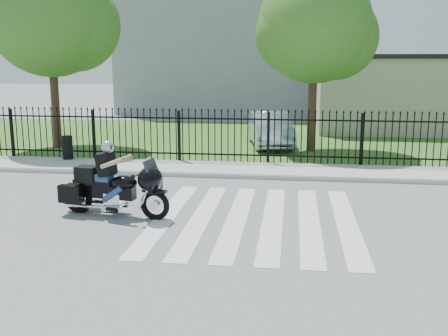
# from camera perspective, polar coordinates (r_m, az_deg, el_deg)

# --- Properties ---
(ground) EXTENTS (120.00, 120.00, 0.00)m
(ground) POSITION_cam_1_polar(r_m,az_deg,el_deg) (11.70, 3.36, -5.62)
(ground) COLOR slate
(ground) RESTS_ON ground
(crosswalk) EXTENTS (5.00, 5.50, 0.01)m
(crosswalk) POSITION_cam_1_polar(r_m,az_deg,el_deg) (11.70, 3.36, -5.59)
(crosswalk) COLOR silver
(crosswalk) RESTS_ON ground
(sidewalk) EXTENTS (40.00, 2.00, 0.12)m
(sidewalk) POSITION_cam_1_polar(r_m,az_deg,el_deg) (16.52, 4.62, -0.25)
(sidewalk) COLOR #ADAAA3
(sidewalk) RESTS_ON ground
(curb) EXTENTS (40.00, 0.12, 0.12)m
(curb) POSITION_cam_1_polar(r_m,az_deg,el_deg) (15.54, 4.43, -1.01)
(curb) COLOR #ADAAA3
(curb) RESTS_ON ground
(grass_strip) EXTENTS (40.00, 12.00, 0.02)m
(grass_strip) POSITION_cam_1_polar(r_m,az_deg,el_deg) (23.41, 5.50, 3.19)
(grass_strip) COLOR #365F20
(grass_strip) RESTS_ON ground
(iron_fence) EXTENTS (26.00, 0.04, 1.80)m
(iron_fence) POSITION_cam_1_polar(r_m,az_deg,el_deg) (17.35, 4.84, 3.16)
(iron_fence) COLOR black
(iron_fence) RESTS_ON ground
(tree_left) EXTENTS (4.80, 4.80, 7.58)m
(tree_left) POSITION_cam_1_polar(r_m,az_deg,el_deg) (21.78, -18.47, 15.63)
(tree_left) COLOR #382316
(tree_left) RESTS_ON ground
(tree_mid) EXTENTS (4.20, 4.20, 6.78)m
(tree_mid) POSITION_cam_1_polar(r_m,az_deg,el_deg) (20.18, 9.86, 14.96)
(tree_mid) COLOR #382316
(tree_mid) RESTS_ON ground
(building_low) EXTENTS (10.00, 6.00, 3.50)m
(building_low) POSITION_cam_1_polar(r_m,az_deg,el_deg) (27.90, 20.53, 7.48)
(building_low) COLOR beige
(building_low) RESTS_ON ground
(building_low_roof) EXTENTS (10.20, 6.20, 0.20)m
(building_low_roof) POSITION_cam_1_polar(r_m,az_deg,el_deg) (27.84, 20.81, 11.27)
(building_low_roof) COLOR black
(building_low_roof) RESTS_ON building_low
(building_tall) EXTENTS (15.00, 10.00, 12.00)m
(building_tall) POSITION_cam_1_polar(r_m,az_deg,el_deg) (37.41, 1.72, 15.64)
(building_tall) COLOR #989AA0
(building_tall) RESTS_ON ground
(motorcycle_rider) EXTENTS (2.65, 1.17, 1.76)m
(motorcycle_rider) POSITION_cam_1_polar(r_m,az_deg,el_deg) (12.07, -12.13, -1.77)
(motorcycle_rider) COLOR black
(motorcycle_rider) RESTS_ON ground
(parked_car) EXTENTS (2.18, 4.37, 1.38)m
(parked_car) POSITION_cam_1_polar(r_m,az_deg,el_deg) (21.30, 5.03, 4.24)
(parked_car) COLOR #A7BAD2
(parked_car) RESTS_ON grass_strip
(litter_bin) EXTENTS (0.38, 0.38, 0.80)m
(litter_bin) POSITION_cam_1_polar(r_m,az_deg,el_deg) (18.72, -16.67, 2.15)
(litter_bin) COLOR black
(litter_bin) RESTS_ON sidewalk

